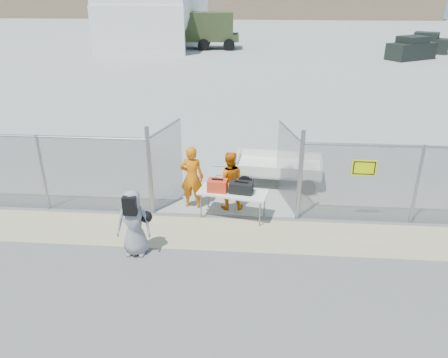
# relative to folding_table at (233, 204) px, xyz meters

# --- Properties ---
(ground) EXTENTS (160.00, 160.00, 0.00)m
(ground) POSITION_rel_folding_table_xyz_m (-0.25, -1.93, -0.39)
(ground) COLOR #595959
(tarmac_inside) EXTENTS (160.00, 80.00, 0.01)m
(tarmac_inside) POSITION_rel_folding_table_xyz_m (-0.25, 40.07, -0.38)
(tarmac_inside) COLOR #989994
(tarmac_inside) RESTS_ON ground
(dirt_strip) EXTENTS (44.00, 1.60, 0.01)m
(dirt_strip) POSITION_rel_folding_table_xyz_m (-0.25, -0.93, -0.38)
(dirt_strip) COLOR tan
(dirt_strip) RESTS_ON ground
(chain_link_fence) EXTENTS (40.00, 0.20, 2.20)m
(chain_link_fence) POSITION_rel_folding_table_xyz_m (-0.25, 0.07, 0.71)
(chain_link_fence) COLOR gray
(chain_link_fence) RESTS_ON ground
(quonset_hangar) EXTENTS (9.00, 18.00, 8.00)m
(quonset_hangar) POSITION_rel_folding_table_xyz_m (-10.25, 38.07, 3.61)
(quonset_hangar) COLOR white
(quonset_hangar) RESTS_ON ground
(folding_table) EXTENTS (1.95, 1.13, 0.78)m
(folding_table) POSITION_rel_folding_table_xyz_m (0.00, 0.00, 0.00)
(folding_table) COLOR white
(folding_table) RESTS_ON ground
(orange_bag) EXTENTS (0.54, 0.39, 0.32)m
(orange_bag) POSITION_rel_folding_table_xyz_m (-0.42, -0.01, 0.55)
(orange_bag) COLOR #EF3B1D
(orange_bag) RESTS_ON folding_table
(black_duffel) EXTENTS (0.66, 0.45, 0.29)m
(black_duffel) POSITION_rel_folding_table_xyz_m (0.22, -0.05, 0.53)
(black_duffel) COLOR black
(black_duffel) RESTS_ON folding_table
(security_worker_left) EXTENTS (0.70, 0.50, 1.83)m
(security_worker_left) POSITION_rel_folding_table_xyz_m (-1.18, 0.53, 0.53)
(security_worker_left) COLOR orange
(security_worker_left) RESTS_ON ground
(security_worker_right) EXTENTS (0.89, 0.73, 1.69)m
(security_worker_right) POSITION_rel_folding_table_xyz_m (-0.14, 0.55, 0.46)
(security_worker_right) COLOR orange
(security_worker_right) RESTS_ON ground
(visitor) EXTENTS (0.81, 0.53, 1.63)m
(visitor) POSITION_rel_folding_table_xyz_m (-2.17, -1.93, 0.43)
(visitor) COLOR gray
(visitor) RESTS_ON ground
(utility_trailer) EXTENTS (3.68, 2.12, 0.86)m
(utility_trailer) POSITION_rel_folding_table_xyz_m (1.29, 2.43, 0.04)
(utility_trailer) COLOR white
(utility_trailer) RESTS_ON ground
(military_truck) EXTENTS (7.32, 3.12, 3.42)m
(military_truck) POSITION_rel_folding_table_xyz_m (-5.14, 33.96, 1.32)
(military_truck) COLOR #303D1E
(military_truck) RESTS_ON ground
(parked_vehicle_near) EXTENTS (4.47, 3.76, 1.86)m
(parked_vehicle_near) POSITION_rel_folding_table_xyz_m (13.28, 28.66, 0.54)
(parked_vehicle_near) COLOR black
(parked_vehicle_near) RESTS_ON ground
(parked_vehicle_mid) EXTENTS (4.34, 3.25, 1.79)m
(parked_vehicle_mid) POSITION_rel_folding_table_xyz_m (15.83, 32.88, 0.51)
(parked_vehicle_mid) COLOR black
(parked_vehicle_mid) RESTS_ON ground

